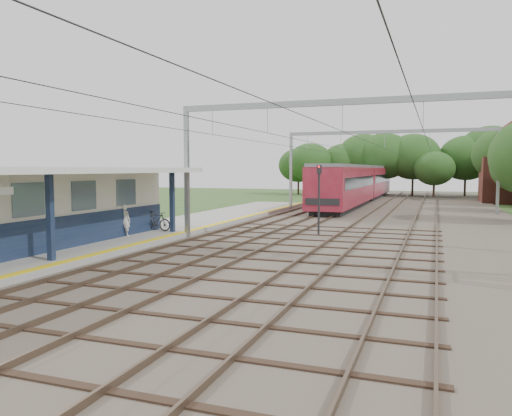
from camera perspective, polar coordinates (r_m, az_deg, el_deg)
The scene contains 13 objects.
ground at distance 11.94m, azimuth -20.59°, elevation -13.99°, with size 160.00×160.00×0.00m, color #2D4C1E.
ballast_bed at distance 38.89m, azimuth 14.78°, elevation -1.09°, with size 18.00×90.00×0.10m, color #473D33.
platform at distance 27.29m, azimuth -13.47°, elevation -3.11°, with size 5.00×52.00×0.35m, color gray.
yellow_stripe at distance 26.11m, azimuth -9.35°, elevation -2.99°, with size 0.45×52.00×0.01m, color yellow.
station_building at distance 22.61m, azimuth -26.34°, elevation -0.24°, with size 3.41×18.00×3.40m.
canopy at distance 21.06m, azimuth -26.37°, elevation 3.80°, with size 6.40×20.00×3.44m.
rail_tracks at distance 39.18m, azimuth 11.14°, elevation -0.80°, with size 11.80×88.00×0.15m.
catenary_system at distance 34.13m, azimuth 13.20°, elevation 7.37°, with size 17.22×88.00×7.00m.
tree_band at distance 65.79m, azimuth 16.88°, elevation 5.33°, with size 31.72×30.88×8.82m.
person at distance 25.90m, azimuth -14.74°, elevation -1.37°, with size 0.58×0.38×1.59m, color silver.
bicycle at distance 27.73m, azimuth -11.33°, elevation -1.47°, with size 0.51×1.79×1.08m, color black.
train at distance 56.01m, azimuth 11.80°, elevation 2.87°, with size 3.08×38.29×4.03m.
signal_post at distance 27.67m, azimuth 7.21°, elevation 1.70°, with size 0.30×0.28×3.95m.
Camera 1 is at (7.44, -8.56, 3.72)m, focal length 35.00 mm.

